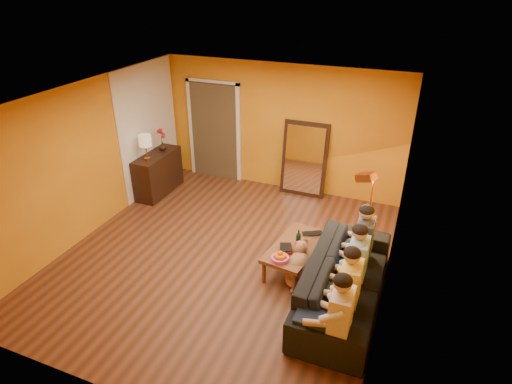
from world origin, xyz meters
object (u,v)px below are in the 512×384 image
at_px(sofa, 344,281).
at_px(wine_bottle, 298,239).
at_px(person_far_left, 340,318).
at_px(laptop, 313,235).
at_px(table_lamp, 146,148).
at_px(person_mid_right, 357,264).
at_px(coffee_table, 295,256).
at_px(tumbler, 306,240).
at_px(mirror_frame, 304,159).
at_px(person_mid_left, 349,289).
at_px(sideboard, 158,173).
at_px(person_far_right, 364,243).
at_px(floor_lamp, 369,216).
at_px(vase, 162,146).
at_px(dog, 299,264).

relative_size(sofa, wine_bottle, 7.95).
bearing_deg(person_far_left, laptop, 113.54).
distance_m(table_lamp, laptop, 3.71).
relative_size(table_lamp, person_mid_right, 0.42).
relative_size(coffee_table, tumbler, 13.60).
distance_m(mirror_frame, person_mid_left, 3.78).
bearing_deg(sideboard, person_mid_left, -28.33).
bearing_deg(person_mid_right, sideboard, 157.55).
distance_m(sideboard, person_far_right, 4.55).
relative_size(floor_lamp, vase, 8.51).
height_order(sideboard, person_mid_right, person_mid_right).
relative_size(sideboard, table_lamp, 2.31).
bearing_deg(person_mid_left, vase, 149.19).
bearing_deg(laptop, dog, -121.83).
bearing_deg(wine_bottle, tumbler, 67.62).
xyz_separation_m(table_lamp, person_far_left, (4.37, -2.61, -0.49)).
relative_size(sideboard, floor_lamp, 0.82).
relative_size(table_lamp, person_far_right, 0.42).
xyz_separation_m(dog, laptop, (0.03, 0.67, 0.10)).
height_order(mirror_frame, person_far_right, mirror_frame).
relative_size(coffee_table, person_far_left, 1.00).
height_order(table_lamp, wine_bottle, table_lamp).
distance_m(wine_bottle, tumbler, 0.22).
bearing_deg(dog, person_far_right, 39.12).
xyz_separation_m(mirror_frame, sideboard, (-2.79, -1.08, -0.34)).
height_order(coffee_table, person_mid_right, person_mid_right).
bearing_deg(person_far_left, person_mid_right, 90.00).
xyz_separation_m(floor_lamp, person_far_left, (0.03, -2.25, -0.11)).
relative_size(floor_lamp, person_far_left, 1.18).
relative_size(person_mid_right, wine_bottle, 3.94).
relative_size(person_mid_right, vase, 7.21).
height_order(sofa, tumbler, sofa).
bearing_deg(sofa, laptop, 38.73).
bearing_deg(person_mid_right, vase, 154.80).
height_order(mirror_frame, person_mid_right, mirror_frame).
height_order(sofa, person_mid_left, person_mid_left).
distance_m(sofa, laptop, 1.07).
distance_m(dog, tumbler, 0.46).
relative_size(floor_lamp, person_mid_left, 1.18).
distance_m(mirror_frame, sofa, 3.34).
bearing_deg(vase, coffee_table, -26.24).
bearing_deg(person_mid_left, floor_lamp, 91.01).
xyz_separation_m(person_mid_left, laptop, (-0.80, 1.28, -0.18)).
bearing_deg(vase, mirror_frame, 16.57).
relative_size(dog, laptop, 2.04).
xyz_separation_m(coffee_table, wine_bottle, (0.05, -0.05, 0.37)).
bearing_deg(table_lamp, sofa, -20.74).
distance_m(floor_lamp, tumbler, 1.08).
xyz_separation_m(tumbler, vase, (-3.51, 1.55, 0.47)).
distance_m(sideboard, dog, 3.95).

